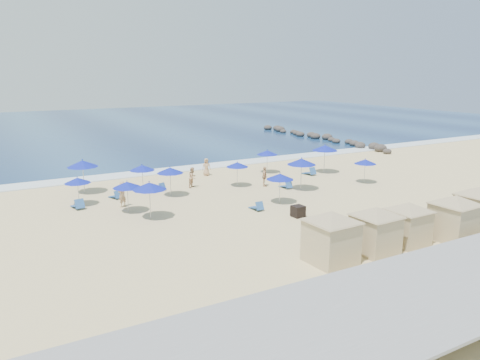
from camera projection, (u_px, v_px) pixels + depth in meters
name	position (u px, v px, depth m)	size (l,w,h in m)	color
ground	(276.00, 209.00, 32.14)	(160.00, 160.00, 0.00)	#D6BF88
ocean	(93.00, 127.00, 78.71)	(160.00, 80.00, 0.06)	navy
surf_line	(186.00, 168.00, 45.25)	(160.00, 2.50, 0.08)	white
seawall	(447.00, 271.00, 20.56)	(160.00, 6.10, 1.22)	gray
rock_jetty	(320.00, 137.00, 64.69)	(2.56, 26.66, 0.96)	#2D2826
trash_bin	(298.00, 211.00, 30.27)	(0.74, 0.74, 0.74)	black
cabana_0	(331.00, 230.00, 22.77)	(4.61, 4.61, 2.90)	tan
cabana_1	(376.00, 224.00, 24.04)	(4.32, 4.32, 2.71)	tan
cabana_2	(408.00, 218.00, 25.26)	(4.13, 4.13, 2.59)	tan
cabana_3	(455.00, 212.00, 25.88)	(4.51, 4.51, 2.83)	tan
cabana_4	(479.00, 202.00, 27.62)	(4.59, 4.59, 2.89)	tan
umbrella_0	(77.00, 180.00, 32.53)	(1.83, 1.83, 2.08)	#A5A8AD
umbrella_1	(149.00, 186.00, 29.52)	(2.17, 2.17, 2.47)	#A5A8AD
umbrella_2	(82.00, 164.00, 35.74)	(2.36, 2.36, 2.68)	#A5A8AD
umbrella_3	(127.00, 185.00, 30.89)	(1.92, 1.92, 2.19)	#A5A8AD
umbrella_4	(142.00, 168.00, 36.13)	(1.97, 1.97, 2.24)	#A5A8AD
umbrella_5	(170.00, 170.00, 34.96)	(2.02, 2.02, 2.29)	#A5A8AD
umbrella_6	(280.00, 177.00, 33.05)	(1.98, 1.98, 2.25)	#A5A8AD
umbrella_7	(237.00, 165.00, 38.01)	(1.84, 1.84, 2.09)	#A5A8AD
umbrella_8	(302.00, 162.00, 36.77)	(2.31, 2.31, 2.63)	#A5A8AD
umbrella_9	(267.00, 152.00, 43.11)	(1.93, 1.93, 2.20)	#A5A8AD
umbrella_10	(325.00, 148.00, 43.06)	(2.36, 2.36, 2.69)	#A5A8AD
umbrella_11	(365.00, 162.00, 39.18)	(1.86, 1.86, 2.11)	#A5A8AD
beach_chair_0	(78.00, 205.00, 32.08)	(0.78, 1.45, 0.76)	#2A589C
beach_chair_1	(116.00, 196.00, 34.63)	(0.84, 1.30, 0.66)	#2A589C
beach_chair_2	(160.00, 187.00, 37.10)	(0.88, 1.28, 0.65)	#2A589C
beach_chair_3	(257.00, 207.00, 31.75)	(0.56, 1.23, 0.67)	#2A589C
beach_chair_4	(286.00, 185.00, 37.67)	(0.59, 1.27, 0.69)	#2A589C
beach_chair_5	(310.00, 172.00, 42.55)	(0.74, 1.44, 0.77)	#2A589C
beachgoer_0	(122.00, 194.00, 32.40)	(0.67, 0.44, 1.83)	tan
beachgoer_1	(193.00, 177.00, 37.89)	(0.81, 0.63, 1.66)	tan
beachgoer_2	(264.00, 176.00, 38.23)	(0.96, 0.40, 1.64)	tan
beachgoer_3	(206.00, 167.00, 42.18)	(0.78, 0.50, 1.59)	tan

